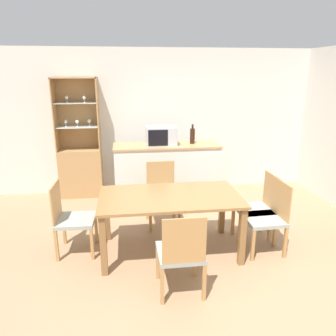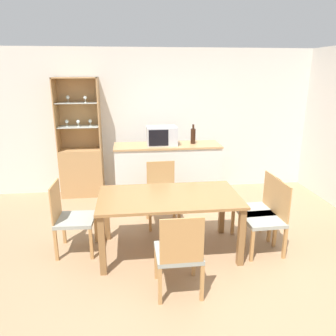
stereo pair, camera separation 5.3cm
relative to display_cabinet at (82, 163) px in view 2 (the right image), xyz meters
The scene contains 12 objects.
ground_plane 2.99m from the display_cabinet, 55.77° to the right, with size 18.00×18.00×0.00m, color #A37F5B.
wall_back 1.79m from the display_cabinet, ahead, with size 6.80×0.06×2.55m.
kitchen_counter 1.55m from the display_cabinet, 18.40° to the right, with size 1.75×0.57×0.99m.
display_cabinet is the anchor object (origin of this frame).
dining_table 2.49m from the display_cabinet, 58.44° to the right, with size 1.67×0.92×0.73m.
dining_chair_head_far 1.86m from the display_cabinet, 45.37° to the right, with size 0.46×0.46×0.89m.
dining_chair_side_right_far 3.18m from the display_cabinet, 38.58° to the right, with size 0.47×0.47×0.89m.
dining_chair_side_left_far 1.99m from the display_cabinet, 86.45° to the right, with size 0.47×0.47×0.89m.
dining_chair_side_right_near 3.36m from the display_cabinet, 42.27° to the right, with size 0.46×0.46×0.89m.
dining_chair_head_near 3.21m from the display_cabinet, 65.98° to the right, with size 0.45×0.45×0.89m.
microwave 1.56m from the display_cabinet, 19.04° to the right, with size 0.49×0.37×0.30m.
wine_bottle 2.03m from the display_cabinet, 13.79° to the right, with size 0.08×0.08×0.32m.
Camera 2 is at (-0.78, -3.31, 2.16)m, focal length 35.00 mm.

